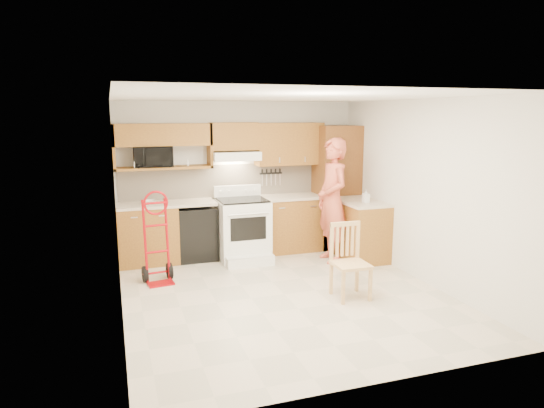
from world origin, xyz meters
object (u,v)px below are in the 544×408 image
hand_truck (158,242)px  dining_chair (351,262)px  range (244,224)px  person (332,201)px  microwave (153,156)px

hand_truck → dining_chair: (2.25, -1.33, -0.11)m
range → hand_truck: size_ratio=0.99×
person → microwave: bearing=-109.4°
range → person: (1.30, -0.50, 0.39)m
person → hand_truck: size_ratio=1.68×
person → range: bearing=-110.7°
range → dining_chair: (0.85, -2.01, -0.10)m
dining_chair → hand_truck: bearing=151.0°
microwave → dining_chair: (2.17, -2.45, -1.18)m
microwave → range: size_ratio=0.50×
range → person: person is taller
microwave → person: (2.62, -0.93, -0.68)m
range → dining_chair: 2.18m
range → person: size_ratio=0.59×
range → hand_truck: hand_truck is taller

